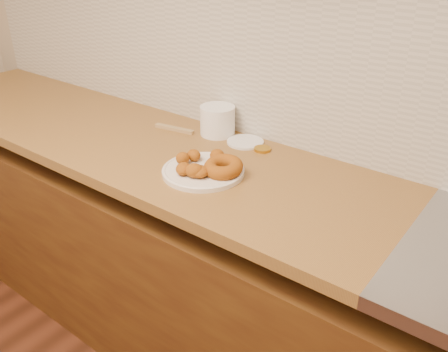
# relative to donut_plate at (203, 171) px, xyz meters

# --- Properties ---
(wall_back) EXTENTS (4.00, 0.02, 2.70)m
(wall_back) POSITION_rel_donut_plate_xyz_m (0.14, 0.38, 0.44)
(wall_back) COLOR #C5B599
(wall_back) RESTS_ON ground
(base_cabinet) EXTENTS (3.60, 0.60, 0.77)m
(base_cabinet) POSITION_rel_donut_plate_xyz_m (0.14, 0.07, -0.52)
(base_cabinet) COLOR #543411
(base_cabinet) RESTS_ON floor
(butcher_block) EXTENTS (2.30, 0.62, 0.04)m
(butcher_block) POSITION_rel_donut_plate_xyz_m (-0.51, 0.07, -0.03)
(butcher_block) COLOR olive
(butcher_block) RESTS_ON base_cabinet
(backsplash) EXTENTS (3.60, 0.02, 0.60)m
(backsplash) POSITION_rel_donut_plate_xyz_m (0.14, 0.37, 0.29)
(backsplash) COLOR beige
(backsplash) RESTS_ON wall_back
(donut_plate) EXTENTS (0.27, 0.27, 0.02)m
(donut_plate) POSITION_rel_donut_plate_xyz_m (0.00, 0.00, 0.00)
(donut_plate) COLOR silver
(donut_plate) RESTS_ON butcher_block
(ring_donut) EXTENTS (0.13, 0.14, 0.06)m
(ring_donut) POSITION_rel_donut_plate_xyz_m (0.07, 0.02, 0.03)
(ring_donut) COLOR #9F5712
(ring_donut) RESTS_ON donut_plate
(fried_dough_chunks) EXTENTS (0.17, 0.21, 0.04)m
(fried_dough_chunks) POSITION_rel_donut_plate_xyz_m (-0.01, -0.02, 0.03)
(fried_dough_chunks) COLOR #9F5712
(fried_dough_chunks) RESTS_ON donut_plate
(plastic_tub) EXTENTS (0.16, 0.16, 0.11)m
(plastic_tub) POSITION_rel_donut_plate_xyz_m (-0.17, 0.29, 0.05)
(plastic_tub) COLOR white
(plastic_tub) RESTS_ON butcher_block
(tub_lid) EXTENTS (0.18, 0.18, 0.01)m
(tub_lid) POSITION_rel_donut_plate_xyz_m (-0.03, 0.28, -0.00)
(tub_lid) COLOR silver
(tub_lid) RESTS_ON butcher_block
(brass_jar_lid) EXTENTS (0.07, 0.07, 0.01)m
(brass_jar_lid) POSITION_rel_donut_plate_xyz_m (0.05, 0.27, -0.00)
(brass_jar_lid) COLOR #BD8C21
(brass_jar_lid) RESTS_ON butcher_block
(wooden_utensil) EXTENTS (0.17, 0.05, 0.01)m
(wooden_utensil) POSITION_rel_donut_plate_xyz_m (-0.33, 0.21, -0.00)
(wooden_utensil) COLOR #9F8151
(wooden_utensil) RESTS_ON butcher_block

